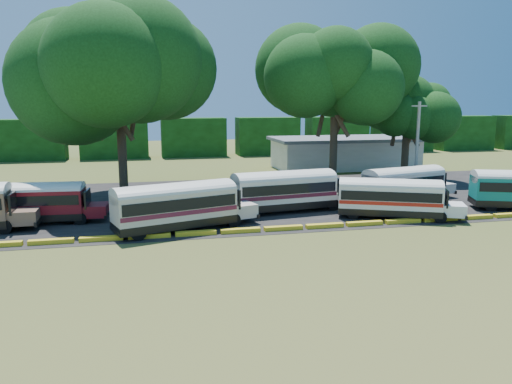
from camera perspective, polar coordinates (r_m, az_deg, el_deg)
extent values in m
plane|color=#384B19|center=(33.10, 1.10, -4.99)|extent=(160.00, 160.00, 0.00)
cube|color=black|center=(44.71, -1.30, -0.88)|extent=(64.00, 24.00, 0.02)
cube|color=yellow|center=(33.67, -22.37, -5.27)|extent=(2.70, 0.45, 0.30)
cube|color=yellow|center=(33.27, -17.26, -5.12)|extent=(2.70, 0.45, 0.30)
cube|color=yellow|center=(33.14, -12.07, -4.93)|extent=(2.70, 0.45, 0.30)
cube|color=yellow|center=(33.29, -6.89, -4.70)|extent=(2.70, 0.45, 0.30)
cube|color=yellow|center=(33.70, -1.79, -4.44)|extent=(2.70, 0.45, 0.30)
cube|color=yellow|center=(34.37, 3.14, -4.16)|extent=(2.70, 0.45, 0.30)
cube|color=yellow|center=(35.28, 7.85, -3.85)|extent=(2.70, 0.45, 0.30)
cube|color=yellow|center=(36.41, 12.28, -3.54)|extent=(2.70, 0.45, 0.30)
cube|color=yellow|center=(37.76, 16.43, -3.24)|extent=(2.70, 0.45, 0.30)
cube|color=yellow|center=(39.28, 20.27, -2.94)|extent=(2.70, 0.45, 0.30)
cube|color=yellow|center=(40.97, 23.80, -2.65)|extent=(2.70, 0.45, 0.30)
cube|color=yellow|center=(42.80, 27.04, -2.37)|extent=(2.70, 0.45, 0.30)
cube|color=silver|center=(66.50, 10.11, 4.28)|extent=(18.00, 8.00, 3.60)
cube|color=slate|center=(66.32, 10.17, 6.00)|extent=(19.00, 9.00, 0.40)
cube|color=black|center=(80.88, -24.41, 5.45)|extent=(10.00, 4.00, 6.00)
cube|color=black|center=(79.32, -15.86, 5.90)|extent=(10.00, 4.00, 6.00)
cube|color=black|center=(79.56, -7.16, 6.23)|extent=(10.00, 4.00, 6.00)
cube|color=black|center=(81.58, 1.31, 6.42)|extent=(10.00, 4.00, 6.00)
cube|color=black|center=(85.26, 9.22, 6.46)|extent=(10.00, 4.00, 6.00)
cube|color=black|center=(90.40, 16.34, 6.40)|extent=(10.00, 4.00, 6.00)
cube|color=black|center=(96.75, 22.62, 6.26)|extent=(10.00, 4.00, 6.00)
cylinder|color=black|center=(37.21, -26.86, -3.59)|extent=(1.02, 0.29, 1.01)
cylinder|color=black|center=(39.26, -26.14, -2.84)|extent=(1.02, 0.29, 1.01)
cube|color=brown|center=(37.89, -24.91, -2.49)|extent=(1.85, 2.25, 0.96)
cube|color=black|center=(37.83, -25.97, -1.06)|extent=(0.18, 2.33, 1.39)
cube|color=black|center=(37.80, -23.59, -3.04)|extent=(0.21, 2.48, 0.30)
cylinder|color=black|center=(37.86, -19.47, -2.90)|extent=(0.92, 0.32, 0.91)
cylinder|color=black|center=(39.72, -18.96, -2.26)|extent=(0.92, 0.32, 0.91)
cube|color=black|center=(39.58, -24.26, -2.47)|extent=(7.58, 2.79, 0.50)
cube|color=maroon|center=(39.37, -24.38, -0.94)|extent=(7.58, 2.79, 1.66)
cube|color=black|center=(39.33, -24.40, -0.66)|extent=(7.28, 2.82, 0.70)
ellipsoid|color=silver|center=(39.22, -24.47, 0.24)|extent=(7.58, 2.79, 1.02)
cube|color=maroon|center=(38.52, -17.79, -1.95)|extent=(1.77, 2.11, 0.86)
cube|color=black|center=(38.45, -18.70, -0.68)|extent=(0.28, 2.09, 1.24)
cube|color=black|center=(38.48, -16.63, -2.46)|extent=(0.32, 2.23, 0.27)
cylinder|color=black|center=(35.09, -2.57, -3.25)|extent=(1.04, 0.57, 1.00)
cylinder|color=black|center=(36.96, -4.11, -2.56)|extent=(1.04, 0.57, 1.00)
cylinder|color=black|center=(32.63, -13.29, -4.59)|extent=(1.04, 0.57, 1.00)
cylinder|color=black|center=(34.63, -14.32, -3.76)|extent=(1.04, 0.57, 1.00)
cube|color=black|center=(34.47, -9.19, -3.37)|extent=(8.59, 4.84, 0.55)
cube|color=beige|center=(34.20, -9.25, -1.44)|extent=(8.59, 4.84, 1.83)
cube|color=black|center=(34.16, -9.26, -1.08)|extent=(8.29, 4.80, 0.77)
cube|color=maroon|center=(34.28, -9.23, -2.04)|extent=(8.52, 4.85, 0.30)
ellipsoid|color=silver|center=(34.03, -9.29, 0.07)|extent=(8.59, 4.84, 1.13)
cube|color=beige|center=(36.41, -1.82, -2.01)|extent=(2.38, 2.64, 0.95)
cube|color=black|center=(35.92, -2.71, -0.59)|extent=(0.83, 2.24, 1.38)
cube|color=black|center=(36.90, -0.65, -2.47)|extent=(0.90, 2.40, 0.30)
cube|color=black|center=(33.33, -15.73, -4.30)|extent=(0.90, 2.40, 0.30)
cylinder|color=black|center=(40.66, 8.82, -1.45)|extent=(1.03, 0.42, 1.00)
cylinder|color=black|center=(42.49, 7.41, -0.90)|extent=(1.03, 0.42, 1.00)
cylinder|color=black|center=(37.85, -0.18, -2.22)|extent=(1.03, 0.42, 1.00)
cylinder|color=black|center=(39.81, -1.25, -1.59)|extent=(1.03, 0.42, 1.00)
cube|color=black|center=(39.85, 3.19, -1.37)|extent=(8.45, 3.61, 0.55)
cube|color=white|center=(39.62, 3.21, 0.31)|extent=(8.45, 3.61, 1.83)
cube|color=black|center=(39.58, 3.21, 0.62)|extent=(8.14, 3.62, 0.77)
cube|color=#501425|center=(39.69, 3.20, -0.21)|extent=(8.38, 3.64, 0.30)
ellipsoid|color=silver|center=(39.47, 3.22, 1.61)|extent=(8.45, 3.61, 1.12)
cube|color=white|center=(42.02, 9.43, -0.46)|extent=(2.08, 2.42, 0.95)
cube|color=black|center=(41.54, 8.72, 0.80)|extent=(0.47, 2.29, 1.37)
cube|color=black|center=(42.52, 10.41, -0.91)|extent=(0.52, 2.45, 0.30)
cube|color=black|center=(38.45, -2.34, -1.95)|extent=(0.52, 2.45, 0.30)
cylinder|color=black|center=(38.53, 20.30, -2.72)|extent=(0.94, 0.60, 0.91)
cylinder|color=black|center=(40.41, 19.88, -2.10)|extent=(0.94, 0.60, 0.91)
cylinder|color=black|center=(38.02, 11.04, -2.43)|extent=(0.94, 0.60, 0.91)
cylinder|color=black|center=(39.92, 11.06, -1.81)|extent=(0.94, 0.60, 0.91)
cube|color=black|center=(39.04, 14.94, -2.05)|extent=(7.76, 5.10, 0.50)
cube|color=white|center=(38.82, 15.02, -0.49)|extent=(7.76, 5.10, 1.67)
cube|color=black|center=(38.78, 15.03, -0.20)|extent=(7.51, 5.03, 0.70)
cube|color=red|center=(38.88, 14.99, -0.98)|extent=(7.70, 5.10, 0.27)
ellipsoid|color=silver|center=(38.68, 15.07, 0.72)|extent=(7.76, 5.10, 1.03)
cube|color=white|center=(39.56, 21.56, -1.87)|extent=(2.31, 2.50, 0.87)
cube|color=black|center=(39.29, 20.82, -0.57)|extent=(0.97, 1.97, 1.25)
cube|color=black|center=(39.79, 22.62, -2.41)|extent=(1.05, 2.11, 0.27)
cube|color=black|center=(38.97, 9.51, -1.99)|extent=(1.05, 2.11, 0.27)
cylinder|color=black|center=(47.72, 20.37, -0.27)|extent=(0.95, 0.47, 0.92)
cylinder|color=black|center=(49.05, 18.71, 0.12)|extent=(0.95, 0.47, 0.92)
cylinder|color=black|center=(43.43, 14.71, -0.96)|extent=(0.95, 0.47, 0.92)
cylinder|color=black|center=(44.89, 13.07, -0.52)|extent=(0.95, 0.47, 0.92)
cube|color=black|center=(45.87, 16.42, -0.27)|extent=(7.85, 4.03, 0.50)
cube|color=beige|center=(45.69, 16.49, 1.07)|extent=(7.85, 4.03, 1.68)
cube|color=black|center=(45.66, 16.51, 1.32)|extent=(7.57, 4.01, 0.70)
cube|color=navy|center=(45.74, 16.47, 0.65)|extent=(7.79, 4.05, 0.28)
ellipsoid|color=silver|center=(45.57, 16.55, 2.11)|extent=(7.85, 4.03, 1.03)
cube|color=beige|center=(49.03, 20.38, 0.50)|extent=(2.09, 2.35, 0.87)
cube|color=black|center=(48.48, 19.98, 1.49)|extent=(0.64, 2.08, 1.26)
cube|color=black|center=(49.66, 20.97, 0.15)|extent=(0.70, 2.22, 0.28)
cube|color=black|center=(43.48, 12.82, -0.81)|extent=(0.70, 2.22, 0.28)
cylinder|color=black|center=(44.19, 25.24, -1.40)|extent=(1.01, 0.60, 0.97)
cylinder|color=black|center=(46.15, 24.50, -0.87)|extent=(1.01, 0.60, 0.97)
cube|color=black|center=(44.85, 23.50, -1.04)|extent=(1.01, 2.29, 0.29)
cylinder|color=#312118|center=(47.05, -15.04, 4.30)|extent=(0.80, 0.80, 8.09)
cylinder|color=#312118|center=(47.23, -13.72, 8.61)|extent=(1.41, 2.88, 4.60)
cylinder|color=#312118|center=(47.71, -16.40, 8.50)|extent=(2.21, 2.51, 4.60)
cylinder|color=#312118|center=(45.55, -15.59, 8.46)|extent=(2.94, 0.94, 4.60)
ellipsoid|color=black|center=(46.89, -15.50, 13.72)|extent=(13.86, 13.86, 10.16)
cylinder|color=#312118|center=(53.09, 8.85, 5.06)|extent=(0.80, 0.80, 7.81)
cylinder|color=#312118|center=(53.76, 10.00, 8.67)|extent=(1.38, 2.80, 4.45)
cylinder|color=#312118|center=(53.31, 7.61, 8.72)|extent=(2.15, 2.44, 4.45)
cylinder|color=#312118|center=(51.61, 9.24, 8.62)|extent=(2.86, 0.92, 4.45)
ellipsoid|color=black|center=(52.92, 9.08, 13.14)|extent=(11.89, 11.89, 8.72)
cylinder|color=#312118|center=(58.50, 16.68, 4.26)|extent=(0.80, 0.80, 5.83)
cylinder|color=#312118|center=(59.29, 17.63, 6.71)|extent=(1.17, 2.22, 3.37)
cylinder|color=#312118|center=(58.55, 15.55, 6.78)|extent=(1.75, 1.97, 3.37)
cylinder|color=#312118|center=(57.07, 17.24, 6.61)|extent=(2.25, 0.82, 3.37)
ellipsoid|color=black|center=(58.19, 16.98, 9.85)|extent=(7.98, 7.98, 5.85)
cylinder|color=#99978B|center=(51.50, 17.93, 4.99)|extent=(0.30, 0.30, 8.67)
cube|color=#99978B|center=(51.30, 18.17, 9.33)|extent=(1.60, 0.12, 0.12)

